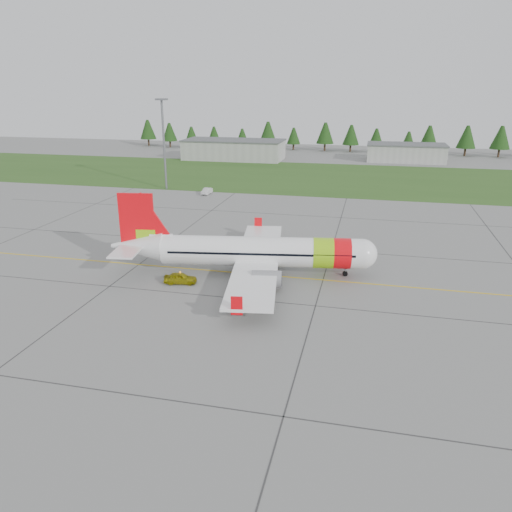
# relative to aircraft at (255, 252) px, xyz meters

# --- Properties ---
(ground) EXTENTS (320.00, 320.00, 0.00)m
(ground) POSITION_rel_aircraft_xyz_m (-1.17, -8.24, -2.98)
(ground) COLOR gray
(ground) RESTS_ON ground
(aircraft) EXTENTS (33.99, 31.67, 10.34)m
(aircraft) POSITION_rel_aircraft_xyz_m (0.00, 0.00, 0.00)
(aircraft) COLOR white
(aircraft) RESTS_ON ground
(follow_me_car) EXTENTS (1.63, 1.83, 4.01)m
(follow_me_car) POSITION_rel_aircraft_xyz_m (-8.12, -5.38, -0.98)
(follow_me_car) COLOR yellow
(follow_me_car) RESTS_ON ground
(service_van) EXTENTS (1.50, 1.42, 4.16)m
(service_van) POSITION_rel_aircraft_xyz_m (-22.02, 46.24, -0.90)
(service_van) COLOR silver
(service_van) RESTS_ON ground
(grass_strip) EXTENTS (320.00, 50.00, 0.03)m
(grass_strip) POSITION_rel_aircraft_xyz_m (-1.17, 73.76, -2.97)
(grass_strip) COLOR #30561E
(grass_strip) RESTS_ON ground
(taxi_guideline) EXTENTS (120.00, 0.25, 0.02)m
(taxi_guideline) POSITION_rel_aircraft_xyz_m (-1.17, -0.24, -2.97)
(taxi_guideline) COLOR gold
(taxi_guideline) RESTS_ON ground
(hangar_west) EXTENTS (32.00, 14.00, 6.00)m
(hangar_west) POSITION_rel_aircraft_xyz_m (-31.17, 101.76, 0.02)
(hangar_west) COLOR #A8A8A3
(hangar_west) RESTS_ON ground
(hangar_east) EXTENTS (24.00, 12.00, 5.20)m
(hangar_east) POSITION_rel_aircraft_xyz_m (23.83, 109.76, -0.38)
(hangar_east) COLOR #A8A8A3
(hangar_east) RESTS_ON ground
(floodlight_mast) EXTENTS (0.50, 0.50, 20.00)m
(floodlight_mast) POSITION_rel_aircraft_xyz_m (-33.17, 49.76, 7.02)
(floodlight_mast) COLOR slate
(floodlight_mast) RESTS_ON ground
(treeline) EXTENTS (160.00, 8.00, 10.00)m
(treeline) POSITION_rel_aircraft_xyz_m (-1.17, 129.76, 2.02)
(treeline) COLOR #1C3F14
(treeline) RESTS_ON ground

